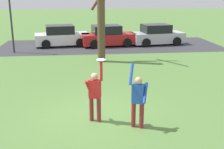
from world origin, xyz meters
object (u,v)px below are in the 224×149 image
Objects in this scene: frisbee_disc at (101,60)px; parked_car_red at (108,36)px; bare_tree_tall at (102,16)px; parked_car_silver at (157,35)px; parked_car_white at (62,36)px; person_defender at (138,98)px; lamppost_by_lot at (11,15)px; person_catcher at (95,93)px.

parked_car_red is (1.43, 13.43, -1.37)m from frisbee_disc.
bare_tree_tall is (0.61, 8.44, 0.62)m from frisbee_disc.
frisbee_disc is 0.05× the size of bare_tree_tall.
parked_car_white is at bearing 170.72° from parked_car_silver.
person_defender is at bearing -115.04° from parked_car_silver.
lamppost_by_lot is at bearing 152.38° from bare_tree_tall.
person_defender is 14.79m from parked_car_silver.
frisbee_disc is at bearing 0.00° from person_catcher.
person_defender is 13.92m from parked_car_red.
person_catcher is 0.48× the size of parked_car_silver.
person_catcher is 14.67m from parked_car_silver.
frisbee_disc reaches higher than parked_car_red.
person_catcher is 13.44m from parked_car_red.
person_defender is at bearing -62.09° from lamppost_by_lot.
person_defender is 0.47× the size of parked_car_red.
lamppost_by_lot reaches higher than parked_car_red.
person_defender reaches higher than parked_car_silver.
lamppost_by_lot is at bearing -152.09° from parked_car_white.
parked_car_silver is at bearing 68.49° from frisbee_disc.
person_catcher reaches higher than parked_car_silver.
bare_tree_tall is at bearing -27.62° from lamppost_by_lot.
parked_car_white is at bearing 36.06° from lamppost_by_lot.
bare_tree_tall reaches higher than lamppost_by_lot.
person_catcher is 13.85m from parked_car_white.
person_catcher is at bearing 0.00° from person_defender.
lamppost_by_lot is (-6.36, 12.01, 1.60)m from person_defender.
parked_car_red is 5.43m from bare_tree_tall.
parked_car_red is (0.35, 13.92, -0.25)m from person_defender.
lamppost_by_lot reaches higher than frisbee_disc.
lamppost_by_lot is (-3.14, -2.29, 1.86)m from parked_car_white.
parked_car_white is 0.74× the size of bare_tree_tall.
frisbee_disc is 0.07× the size of parked_car_red.
parked_car_white is 6.35m from bare_tree_tall.
person_defender is 0.47× the size of parked_car_silver.
person_catcher is 8.56m from bare_tree_tall.
frisbee_disc is 0.07× the size of lamppost_by_lot.
parked_car_silver is (3.95, 0.23, 0.00)m from parked_car_red.
person_defender is at bearing -24.30° from frisbee_disc.
person_catcher is 0.48× the size of parked_car_red.
lamppost_by_lot is (-5.27, 11.52, 0.49)m from frisbee_disc.
bare_tree_tall reaches higher than frisbee_disc.
parked_car_silver is at bearing 47.60° from bare_tree_tall.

